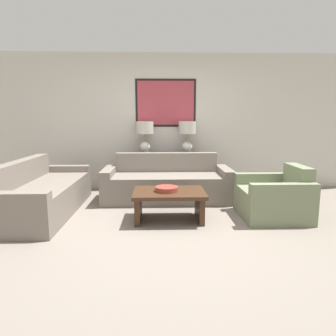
# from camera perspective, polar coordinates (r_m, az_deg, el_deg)

# --- Properties ---
(ground_plane) EXTENTS (20.00, 20.00, 0.00)m
(ground_plane) POSITION_cam_1_polar(r_m,az_deg,el_deg) (3.98, 0.37, -11.14)
(ground_plane) COLOR slate
(back_wall) EXTENTS (8.30, 0.12, 2.65)m
(back_wall) POSITION_cam_1_polar(r_m,az_deg,el_deg) (6.04, -0.45, 8.75)
(back_wall) COLOR beige
(back_wall) RESTS_ON ground_plane
(console_table) EXTENTS (1.35, 0.40, 0.73)m
(console_table) POSITION_cam_1_polar(r_m,az_deg,el_deg) (5.85, -0.37, -0.77)
(console_table) COLOR black
(console_table) RESTS_ON ground_plane
(table_lamp_left) EXTENTS (0.33, 0.33, 0.61)m
(table_lamp_left) POSITION_cam_1_polar(r_m,az_deg,el_deg) (5.77, -4.44, 6.71)
(table_lamp_left) COLOR silver
(table_lamp_left) RESTS_ON console_table
(table_lamp_right) EXTENTS (0.33, 0.33, 0.61)m
(table_lamp_right) POSITION_cam_1_polar(r_m,az_deg,el_deg) (5.79, 3.67, 6.73)
(table_lamp_right) COLOR silver
(table_lamp_right) RESTS_ON console_table
(couch_by_back_wall) EXTENTS (2.17, 0.86, 0.79)m
(couch_by_back_wall) POSITION_cam_1_polar(r_m,az_deg,el_deg) (5.19, -0.18, -3.04)
(couch_by_back_wall) COLOR slate
(couch_by_back_wall) RESTS_ON ground_plane
(couch_by_side) EXTENTS (0.86, 2.17, 0.79)m
(couch_by_side) POSITION_cam_1_polar(r_m,az_deg,el_deg) (4.85, -22.75, -4.69)
(couch_by_side) COLOR slate
(couch_by_side) RESTS_ON ground_plane
(coffee_table) EXTENTS (0.98, 0.69, 0.41)m
(coffee_table) POSITION_cam_1_polar(r_m,az_deg,el_deg) (4.15, 0.21, -5.99)
(coffee_table) COLOR #3D2616
(coffee_table) RESTS_ON ground_plane
(decorative_bowl) EXTENTS (0.31, 0.31, 0.06)m
(decorative_bowl) POSITION_cam_1_polar(r_m,az_deg,el_deg) (4.10, -0.27, -4.00)
(decorative_bowl) COLOR #93382D
(decorative_bowl) RESTS_ON coffee_table
(armchair_near_back_wall) EXTENTS (0.89, 0.89, 0.75)m
(armchair_near_back_wall) POSITION_cam_1_polar(r_m,az_deg,el_deg) (4.55, 19.60, -5.55)
(armchair_near_back_wall) COLOR #707A5B
(armchair_near_back_wall) RESTS_ON ground_plane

